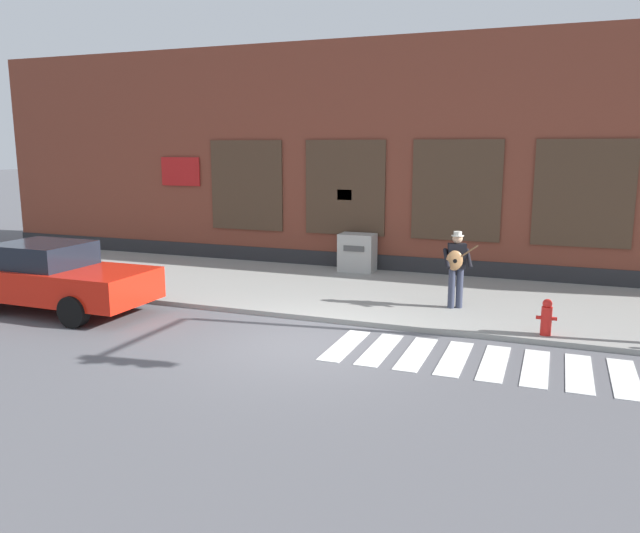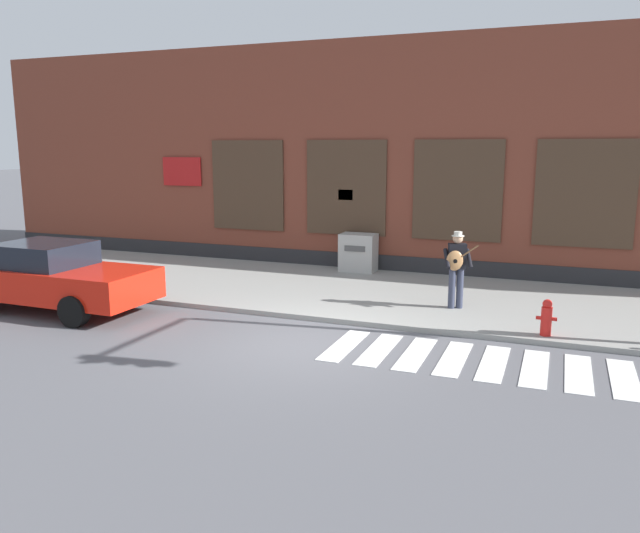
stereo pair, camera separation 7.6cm
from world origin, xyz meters
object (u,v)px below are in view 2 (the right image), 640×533
at_px(busker, 457,265).
at_px(utility_box, 358,253).
at_px(red_car, 52,277).
at_px(fire_hydrant, 546,318).

distance_m(busker, utility_box, 4.62).
distance_m(red_car, busker, 8.97).
bearing_deg(utility_box, fire_hydrant, -41.67).
relative_size(utility_box, fire_hydrant, 1.54).
relative_size(red_car, fire_hydrant, 6.60).
distance_m(busker, fire_hydrant, 2.48).
relative_size(red_car, utility_box, 4.28).
bearing_deg(red_car, busker, 19.66).
relative_size(red_car, busker, 2.71).
bearing_deg(utility_box, busker, -44.48).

